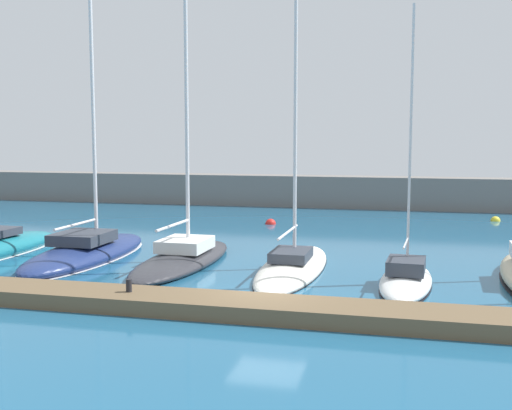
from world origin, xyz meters
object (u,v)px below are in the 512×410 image
Objects in this scene: sailboat_white_fifth at (406,279)px; dock_bollard at (129,286)px; sailboat_navy_second at (87,250)px; mooring_buoy_yellow at (495,221)px; mooring_buoy_red at (271,224)px; sailboat_charcoal_third at (183,254)px; sailboat_ivory_fourth at (293,264)px.

dock_bollard is at bearing 123.96° from sailboat_white_fifth.
sailboat_navy_second is at bearing 127.42° from dock_bollard.
mooring_buoy_yellow is (6.00, 21.17, -0.28)m from sailboat_white_fifth.
dock_bollard reaches higher than mooring_buoy_red.
sailboat_charcoal_third is 5.16m from sailboat_ivory_fourth.
sailboat_white_fifth reaches higher than mooring_buoy_yellow.
dock_bollard is (-0.28, -21.36, 0.76)m from mooring_buoy_red.
sailboat_navy_second reaches higher than dock_bollard.
mooring_buoy_red is (6.02, 13.86, -0.44)m from sailboat_navy_second.
sailboat_ivory_fourth is at bearing -73.78° from mooring_buoy_red.
mooring_buoy_yellow is at bearing -38.84° from sailboat_charcoal_third.
sailboat_charcoal_third is 10.20m from sailboat_white_fifth.
sailboat_charcoal_third is 1.08× the size of sailboat_ivory_fourth.
sailboat_charcoal_third reaches higher than sailboat_ivory_fourth.
sailboat_navy_second is 31.47× the size of mooring_buoy_red.
sailboat_charcoal_third is 1.75× the size of sailboat_white_fifth.
sailboat_navy_second is 33.68× the size of mooring_buoy_yellow.
sailboat_navy_second reaches higher than sailboat_charcoal_third.
sailboat_ivory_fourth is 14.65m from mooring_buoy_red.
sailboat_white_fifth is at bearing -98.24° from sailboat_navy_second.
sailboat_white_fifth is (14.96, -2.10, -0.16)m from sailboat_navy_second.
mooring_buoy_red is 21.38m from dock_bollard.
sailboat_ivory_fourth reaches higher than mooring_buoy_yellow.
sailboat_navy_second is 1.24× the size of sailboat_ivory_fourth.
mooring_buoy_yellow is 30.63m from dock_bollard.
sailboat_ivory_fourth is (10.11, -0.21, -0.18)m from sailboat_navy_second.
sailboat_white_fifth is at bearing -105.82° from mooring_buoy_yellow.
sailboat_charcoal_third is 14.00m from mooring_buoy_red.
mooring_buoy_red is at bearing 32.83° from sailboat_white_fifth.
mooring_buoy_red is at bearing -3.33° from sailboat_charcoal_third.
sailboat_ivory_fourth is 41.03× the size of dock_bollard.
sailboat_charcoal_third is 27.30× the size of mooring_buoy_red.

